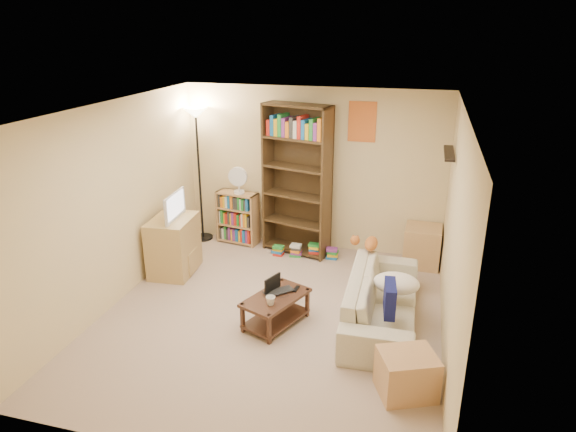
{
  "coord_description": "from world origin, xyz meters",
  "views": [
    {
      "loc": [
        1.61,
        -5.18,
        3.32
      ],
      "look_at": [
        0.02,
        0.71,
        1.05
      ],
      "focal_mm": 32.0,
      "sensor_mm": 36.0,
      "label": 1
    }
  ],
  "objects": [
    {
      "name": "tall_bookshelf",
      "position": [
        -0.18,
        1.95,
        1.2
      ],
      "size": [
        1.08,
        0.59,
        2.28
      ],
      "rotation": [
        0.0,
        0.0,
        -0.26
      ],
      "color": "#412E19",
      "rests_on": "ground"
    },
    {
      "name": "television",
      "position": [
        -1.68,
        0.81,
        1.0
      ],
      "size": [
        0.66,
        0.18,
        0.37
      ],
      "primitive_type": "imported",
      "rotation": [
        0.0,
        0.0,
        1.64
      ],
      "color": "black",
      "rests_on": "tv_stand"
    },
    {
      "name": "tv_remote",
      "position": [
        0.29,
        0.08,
        0.38
      ],
      "size": [
        0.06,
        0.15,
        0.02
      ],
      "primitive_type": "cube",
      "rotation": [
        0.0,
        0.0,
        -0.09
      ],
      "color": "black",
      "rests_on": "coffee_table"
    },
    {
      "name": "laptop",
      "position": [
        0.15,
        -0.09,
        0.38
      ],
      "size": [
        0.6,
        0.6,
        0.03
      ],
      "primitive_type": "imported",
      "rotation": [
        0.0,
        0.0,
        0.76
      ],
      "color": "black",
      "rests_on": "coffee_table"
    },
    {
      "name": "side_table",
      "position": [
        1.72,
        1.97,
        0.29
      ],
      "size": [
        0.53,
        0.53,
        0.59
      ],
      "primitive_type": "cube",
      "rotation": [
        0.0,
        0.0,
        -0.03
      ],
      "color": "tan",
      "rests_on": "ground"
    },
    {
      "name": "tv_stand",
      "position": [
        -1.68,
        0.81,
        0.41
      ],
      "size": [
        0.6,
        0.8,
        0.81
      ],
      "primitive_type": "cube",
      "rotation": [
        0.0,
        0.0,
        0.07
      ],
      "color": "tan",
      "rests_on": "ground"
    },
    {
      "name": "laptop_screen",
      "position": [
        0.04,
        -0.05,
        0.48
      ],
      "size": [
        0.12,
        0.26,
        0.18
      ],
      "primitive_type": "cube",
      "rotation": [
        0.0,
        0.0,
        -0.39
      ],
      "color": "white",
      "rests_on": "laptop"
    },
    {
      "name": "book_stacks",
      "position": [
        0.02,
        1.79,
        0.09
      ],
      "size": [
        1.01,
        0.23,
        0.22
      ],
      "color": "red",
      "rests_on": "ground"
    },
    {
      "name": "tabby_cat",
      "position": [
        1.03,
        1.01,
        0.67
      ],
      "size": [
        0.46,
        0.17,
        0.16
      ],
      "color": "#BF6528",
      "rests_on": "sofa"
    },
    {
      "name": "coffee_table",
      "position": [
        0.1,
        -0.14,
        0.23
      ],
      "size": [
        0.74,
        0.94,
        0.37
      ],
      "rotation": [
        0.0,
        0.0,
        -0.39
      ],
      "color": "#402618",
      "rests_on": "ground"
    },
    {
      "name": "short_bookshelf",
      "position": [
        -1.17,
        2.05,
        0.42
      ],
      "size": [
        0.69,
        0.37,
        0.85
      ],
      "rotation": [
        0.0,
        0.0,
        -0.17
      ],
      "color": "tan",
      "rests_on": "ground"
    },
    {
      "name": "cream_blanket",
      "position": [
        1.45,
        0.29,
        0.5
      ],
      "size": [
        0.54,
        0.39,
        0.23
      ],
      "primitive_type": "ellipsoid",
      "color": "white",
      "rests_on": "sofa"
    },
    {
      "name": "desk_fan",
      "position": [
        -1.13,
        2.01,
        1.08
      ],
      "size": [
        0.3,
        0.17,
        0.43
      ],
      "color": "white",
      "rests_on": "short_bookshelf"
    },
    {
      "name": "mug",
      "position": [
        0.1,
        -0.34,
        0.42
      ],
      "size": [
        0.14,
        0.14,
        0.1
      ],
      "primitive_type": "imported",
      "rotation": [
        0.0,
        0.0,
        -0.13
      ],
      "color": "silver",
      "rests_on": "coffee_table"
    },
    {
      "name": "sofa",
      "position": [
        1.3,
        0.24,
        0.29
      ],
      "size": [
        2.04,
        0.86,
        0.59
      ],
      "primitive_type": "imported",
      "rotation": [
        0.0,
        0.0,
        1.59
      ],
      "color": "beige",
      "rests_on": "ground"
    },
    {
      "name": "floor_lamp",
      "position": [
        -1.8,
        2.05,
        1.72
      ],
      "size": [
        0.37,
        0.37,
        2.16
      ],
      "color": "black",
      "rests_on": "ground"
    },
    {
      "name": "room",
      "position": [
        0.0,
        0.01,
        1.62
      ],
      "size": [
        4.5,
        4.54,
        2.52
      ],
      "color": "#C0A390",
      "rests_on": "ground"
    },
    {
      "name": "navy_pillow",
      "position": [
        1.4,
        -0.2,
        0.56
      ],
      "size": [
        0.16,
        0.4,
        0.35
      ],
      "primitive_type": "cube",
      "rotation": [
        0.0,
        0.0,
        1.69
      ],
      "color": "#121652",
      "rests_on": "sofa"
    },
    {
      "name": "end_cabinet",
      "position": [
        1.65,
        -0.99,
        0.22
      ],
      "size": [
        0.65,
        0.6,
        0.43
      ],
      "primitive_type": "cube",
      "rotation": [
        0.0,
        0.0,
        0.41
      ],
      "color": "tan",
      "rests_on": "ground"
    }
  ]
}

